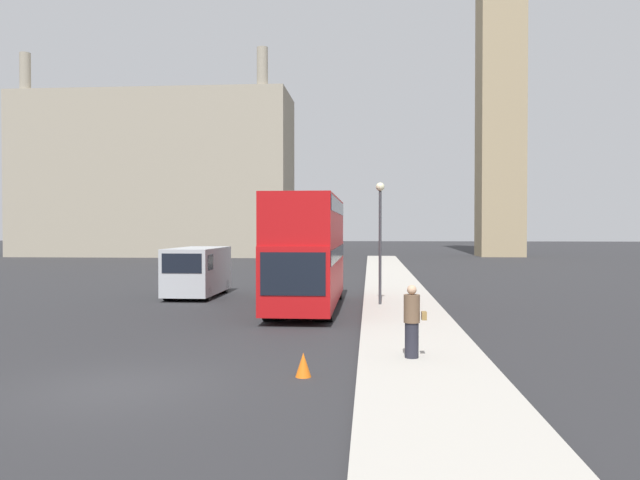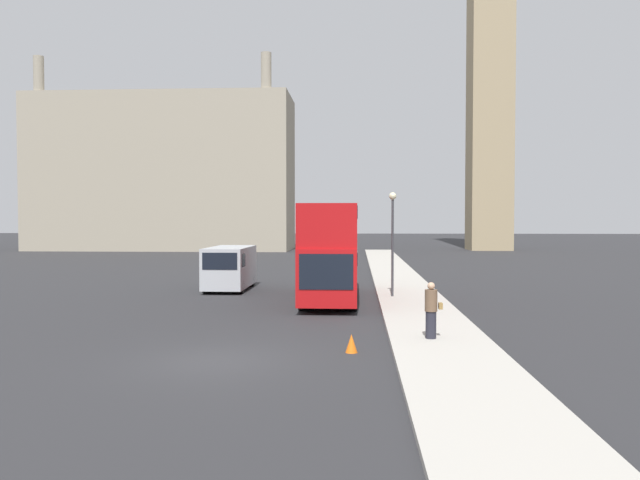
% 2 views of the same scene
% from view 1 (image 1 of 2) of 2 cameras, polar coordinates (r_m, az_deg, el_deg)
% --- Properties ---
extents(ground_plane, '(300.00, 300.00, 0.00)m').
position_cam_1_polar(ground_plane, '(14.08, -18.06, -12.73)').
color(ground_plane, '#28282B').
extents(sidewalk_strip, '(3.21, 120.00, 0.15)m').
position_cam_1_polar(sidewalk_strip, '(13.10, 10.52, -13.41)').
color(sidewalk_strip, '#ADA89E').
rests_on(sidewalk_strip, ground_plane).
extents(building_block_distant, '(32.77, 10.31, 23.71)m').
position_cam_1_polar(building_block_distant, '(78.75, -14.80, 5.70)').
color(building_block_distant, '#9E937F').
rests_on(building_block_distant, ground_plane).
extents(red_double_decker_bus, '(2.56, 10.06, 4.61)m').
position_cam_1_polar(red_double_decker_bus, '(25.88, -1.13, -0.67)').
color(red_double_decker_bus, '#B71114').
rests_on(red_double_decker_bus, ground_plane).
extents(white_van, '(2.19, 5.18, 2.39)m').
position_cam_1_polar(white_van, '(31.02, -11.17, -2.76)').
color(white_van, '#B2B7BC').
rests_on(white_van, ground_plane).
extents(pedestrian, '(0.56, 0.40, 1.80)m').
position_cam_1_polar(pedestrian, '(15.66, 8.42, -7.38)').
color(pedestrian, '#23232D').
rests_on(pedestrian, sidewalk_strip).
extents(street_lamp, '(0.36, 0.36, 5.12)m').
position_cam_1_polar(street_lamp, '(26.28, 5.52, 1.55)').
color(street_lamp, '#38383D').
rests_on(street_lamp, sidewalk_strip).
extents(traffic_cone, '(0.36, 0.36, 0.55)m').
position_cam_1_polar(traffic_cone, '(14.30, -1.54, -11.33)').
color(traffic_cone, orange).
rests_on(traffic_cone, ground_plane).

